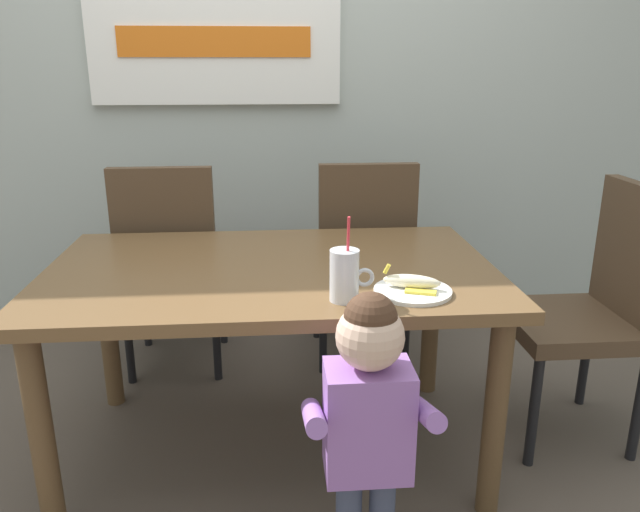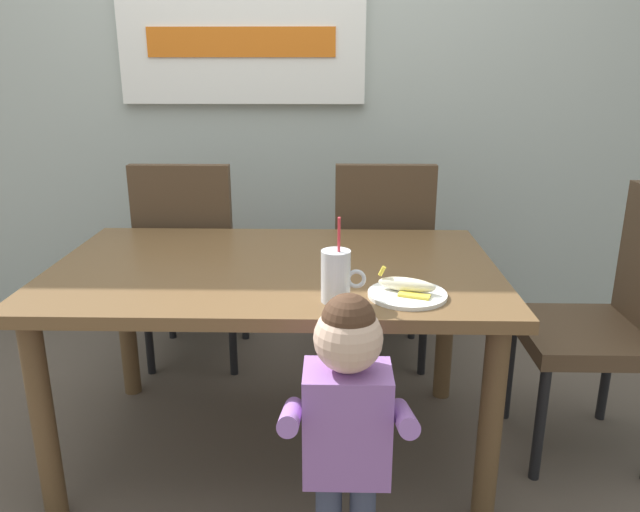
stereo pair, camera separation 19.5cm
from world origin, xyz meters
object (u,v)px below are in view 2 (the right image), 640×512
at_px(toddler_standing, 347,411).
at_px(milk_cup, 336,279).
at_px(dining_chair_far, 613,311).
at_px(snack_plate, 407,294).
at_px(peeled_banana, 407,285).
at_px(dining_chair_left, 191,254).
at_px(dining_table, 275,289).
at_px(dining_chair_right, 381,253).

xyz_separation_m(toddler_standing, milk_cup, (-0.03, 0.28, 0.25)).
relative_size(dining_chair_far, snack_plate, 4.17).
height_order(milk_cup, peeled_banana, milk_cup).
distance_m(dining_chair_far, milk_cup, 1.05).
distance_m(dining_chair_left, toddler_standing, 1.43).
distance_m(dining_table, peeled_banana, 0.51).
xyz_separation_m(toddler_standing, peeled_banana, (0.18, 0.33, 0.22)).
distance_m(snack_plate, peeled_banana, 0.03).
xyz_separation_m(dining_table, dining_chair_right, (0.41, 0.68, -0.08)).
xyz_separation_m(dining_chair_right, dining_chair_far, (0.75, -0.65, 0.00)).
xyz_separation_m(dining_chair_right, toddler_standing, (-0.18, -1.28, -0.02)).
height_order(dining_chair_right, toddler_standing, dining_chair_right).
bearing_deg(dining_chair_left, dining_table, 124.05).
distance_m(dining_table, milk_cup, 0.42).
bearing_deg(peeled_banana, dining_chair_far, 22.07).
height_order(dining_chair_far, milk_cup, milk_cup).
xyz_separation_m(dining_chair_right, peeled_banana, (0.00, -0.95, 0.20)).
distance_m(dining_chair_left, dining_chair_far, 1.72).
bearing_deg(dining_chair_right, dining_chair_far, 139.14).
xyz_separation_m(dining_chair_right, snack_plate, (0.00, -0.96, 0.17)).
bearing_deg(dining_chair_far, snack_plate, -67.40).
relative_size(dining_chair_left, dining_chair_right, 1.00).
relative_size(dining_chair_far, toddler_standing, 1.15).
bearing_deg(dining_table, dining_chair_right, 58.48).
bearing_deg(snack_plate, dining_chair_right, 90.06).
distance_m(dining_chair_far, toddler_standing, 1.12).
xyz_separation_m(dining_chair_left, milk_cup, (0.65, -0.98, 0.24)).
xyz_separation_m(dining_chair_far, toddler_standing, (-0.93, -0.63, -0.02)).
distance_m(dining_chair_left, peeled_banana, 1.28).
xyz_separation_m(dining_chair_left, dining_chair_right, (0.86, 0.02, 0.00)).
bearing_deg(dining_table, milk_cup, -57.54).
relative_size(dining_table, dining_chair_left, 1.55).
bearing_deg(dining_chair_right, toddler_standing, 82.12).
bearing_deg(dining_chair_left, dining_chair_right, -178.38).
bearing_deg(peeled_banana, dining_chair_right, 90.08).
relative_size(milk_cup, peeled_banana, 1.44).
bearing_deg(dining_chair_far, dining_chair_right, -130.86).
bearing_deg(peeled_banana, milk_cup, -166.69).
height_order(dining_chair_right, peeled_banana, dining_chair_right).
bearing_deg(dining_chair_right, dining_chair_left, 1.62).
bearing_deg(dining_chair_left, milk_cup, 123.53).
xyz_separation_m(dining_chair_right, milk_cup, (-0.21, -1.00, 0.24)).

